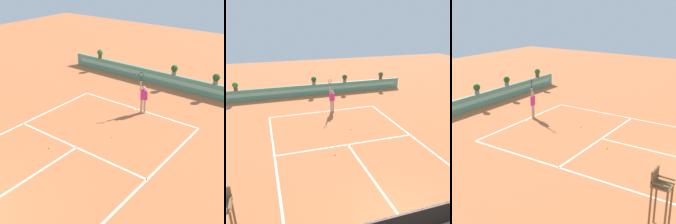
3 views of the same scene
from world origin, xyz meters
The scene contains 10 objects.
ground_plane centered at (0.00, 6.00, 0.00)m, with size 60.00×60.00×0.00m, color #C66B3D.
court_lines centered at (0.00, 6.72, 0.00)m, with size 8.32×11.94×0.01m.
back_wall_barrier centered at (0.00, 16.39, 0.50)m, with size 18.00×0.21×1.00m.
umpire_chair centered at (-5.84, 1.26, 1.34)m, with size 0.60×0.60×2.14m.
tennis_player centered at (0.60, 11.68, 1.05)m, with size 0.57×0.36×2.58m.
tennis_ball_near_baseline centered at (0.86, 8.26, 0.03)m, with size 0.07×0.07×0.07m, color #CCE033.
tennis_ball_mid_court centered at (-1.02, 5.54, 0.03)m, with size 0.07×0.07×0.07m, color #CCE033.
potted_plant_centre centered at (0.22, 16.39, 1.41)m, with size 0.48×0.48×0.72m.
potted_plant_right centered at (3.23, 16.39, 1.41)m, with size 0.48×0.48×0.72m.
potted_plant_far_right centered at (7.04, 16.39, 1.41)m, with size 0.48×0.48×0.72m.
Camera 3 is at (-15.33, -1.44, 7.10)m, focal length 53.89 mm.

